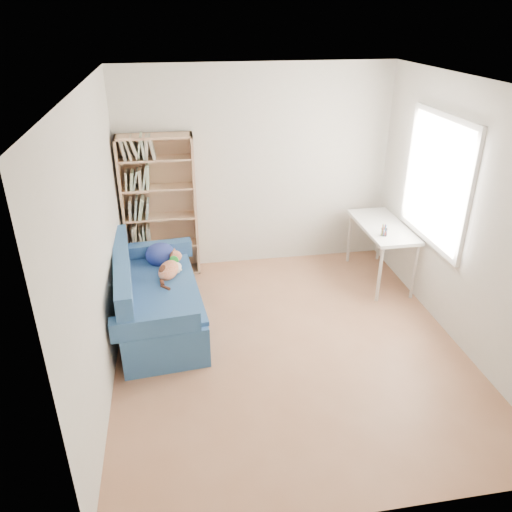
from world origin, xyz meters
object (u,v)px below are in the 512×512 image
(sofa, at_px, (155,298))
(desk, at_px, (382,231))
(bookshelf, at_px, (160,213))
(pen_cup, at_px, (384,231))

(sofa, bearing_deg, desk, 6.34)
(bookshelf, relative_size, pen_cup, 12.57)
(desk, bearing_deg, bookshelf, 166.83)
(sofa, bearing_deg, bookshelf, 80.04)
(sofa, xyz_separation_m, bookshelf, (0.10, 1.22, 0.51))
(bookshelf, xyz_separation_m, pen_cup, (2.60, -0.94, -0.04))
(sofa, relative_size, bookshelf, 1.00)
(bookshelf, height_order, desk, bookshelf)
(bookshelf, relative_size, desk, 1.56)
(bookshelf, bearing_deg, pen_cup, -19.84)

